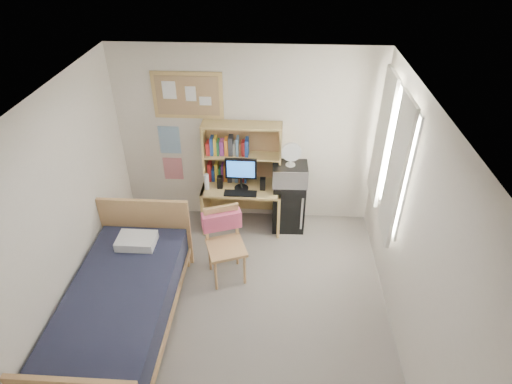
# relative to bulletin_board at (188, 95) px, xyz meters

# --- Properties ---
(floor) EXTENTS (3.60, 4.20, 0.02)m
(floor) POSITION_rel_bulletin_board_xyz_m (0.78, -2.08, -1.93)
(floor) COLOR gray
(floor) RESTS_ON ground
(ceiling) EXTENTS (3.60, 4.20, 0.02)m
(ceiling) POSITION_rel_bulletin_board_xyz_m (0.78, -2.08, 0.68)
(ceiling) COLOR silver
(ceiling) RESTS_ON wall_back
(wall_back) EXTENTS (3.60, 0.04, 2.60)m
(wall_back) POSITION_rel_bulletin_board_xyz_m (0.78, 0.02, -0.62)
(wall_back) COLOR silver
(wall_back) RESTS_ON floor
(wall_left) EXTENTS (0.04, 4.20, 2.60)m
(wall_left) POSITION_rel_bulletin_board_xyz_m (-1.02, -2.08, -0.62)
(wall_left) COLOR silver
(wall_left) RESTS_ON floor
(wall_right) EXTENTS (0.04, 4.20, 2.60)m
(wall_right) POSITION_rel_bulletin_board_xyz_m (2.58, -2.08, -0.62)
(wall_right) COLOR silver
(wall_right) RESTS_ON floor
(window_unit) EXTENTS (0.10, 1.40, 1.70)m
(window_unit) POSITION_rel_bulletin_board_xyz_m (2.53, -0.88, -0.32)
(window_unit) COLOR white
(window_unit) RESTS_ON wall_right
(curtain_left) EXTENTS (0.04, 0.55, 1.70)m
(curtain_left) POSITION_rel_bulletin_board_xyz_m (2.50, -1.28, -0.32)
(curtain_left) COLOR white
(curtain_left) RESTS_ON wall_right
(curtain_right) EXTENTS (0.04, 0.55, 1.70)m
(curtain_right) POSITION_rel_bulletin_board_xyz_m (2.50, -0.48, -0.32)
(curtain_right) COLOR white
(curtain_right) RESTS_ON wall_right
(bulletin_board) EXTENTS (0.94, 0.03, 0.64)m
(bulletin_board) POSITION_rel_bulletin_board_xyz_m (0.00, 0.00, 0.00)
(bulletin_board) COLOR #A68357
(bulletin_board) RESTS_ON wall_back
(poster_wave) EXTENTS (0.30, 0.01, 0.42)m
(poster_wave) POSITION_rel_bulletin_board_xyz_m (-0.32, 0.01, -0.67)
(poster_wave) COLOR #2869A1
(poster_wave) RESTS_ON wall_back
(poster_japan) EXTENTS (0.28, 0.01, 0.36)m
(poster_japan) POSITION_rel_bulletin_board_xyz_m (-0.32, 0.01, -1.14)
(poster_japan) COLOR red
(poster_japan) RESTS_ON wall_back
(desk) EXTENTS (1.12, 0.57, 0.70)m
(desk) POSITION_rel_bulletin_board_xyz_m (0.72, -0.28, -1.57)
(desk) COLOR tan
(desk) RESTS_ON floor
(desk_chair) EXTENTS (0.63, 0.63, 0.99)m
(desk_chair) POSITION_rel_bulletin_board_xyz_m (0.61, -1.36, -1.42)
(desk_chair) COLOR tan
(desk_chair) RESTS_ON floor
(mini_fridge) EXTENTS (0.47, 0.47, 0.78)m
(mini_fridge) POSITION_rel_bulletin_board_xyz_m (1.39, -0.24, -1.53)
(mini_fridge) COLOR black
(mini_fridge) RESTS_ON floor
(bed) EXTENTS (1.11, 2.22, 0.61)m
(bed) POSITION_rel_bulletin_board_xyz_m (-0.45, -2.25, -1.62)
(bed) COLOR #1A1D30
(bed) RESTS_ON floor
(hutch) EXTENTS (1.09, 0.29, 0.89)m
(hutch) POSITION_rel_bulletin_board_xyz_m (0.72, -0.13, -0.78)
(hutch) COLOR tan
(hutch) RESTS_ON desk
(monitor) EXTENTS (0.44, 0.04, 0.46)m
(monitor) POSITION_rel_bulletin_board_xyz_m (0.72, -0.34, -0.99)
(monitor) COLOR black
(monitor) RESTS_ON desk
(keyboard) EXTENTS (0.45, 0.15, 0.02)m
(keyboard) POSITION_rel_bulletin_board_xyz_m (0.72, -0.48, -1.21)
(keyboard) COLOR black
(keyboard) RESTS_ON desk
(speaker_left) EXTENTS (0.08, 0.08, 0.19)m
(speaker_left) POSITION_rel_bulletin_board_xyz_m (0.42, -0.34, -1.13)
(speaker_left) COLOR black
(speaker_left) RESTS_ON desk
(speaker_right) EXTENTS (0.08, 0.08, 0.18)m
(speaker_right) POSITION_rel_bulletin_board_xyz_m (1.02, -0.35, -1.13)
(speaker_right) COLOR black
(speaker_right) RESTS_ON desk
(water_bottle) EXTENTS (0.07, 0.07, 0.23)m
(water_bottle) POSITION_rel_bulletin_board_xyz_m (0.24, -0.38, -1.11)
(water_bottle) COLOR silver
(water_bottle) RESTS_ON desk
(hoodie) EXTENTS (0.51, 0.30, 0.23)m
(hoodie) POSITION_rel_bulletin_board_xyz_m (0.55, -1.17, -1.15)
(hoodie) COLOR #E1557A
(hoodie) RESTS_ON desk_chair
(microwave) EXTENTS (0.49, 0.38, 0.28)m
(microwave) POSITION_rel_bulletin_board_xyz_m (1.39, -0.26, -1.00)
(microwave) COLOR silver
(microwave) RESTS_ON mini_fridge
(desk_fan) EXTENTS (0.27, 0.27, 0.33)m
(desk_fan) POSITION_rel_bulletin_board_xyz_m (1.39, -0.26, -0.70)
(desk_fan) COLOR silver
(desk_fan) RESTS_ON microwave
(pillow) EXTENTS (0.45, 0.32, 0.11)m
(pillow) POSITION_rel_bulletin_board_xyz_m (-0.44, -1.50, -1.26)
(pillow) COLOR silver
(pillow) RESTS_ON bed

